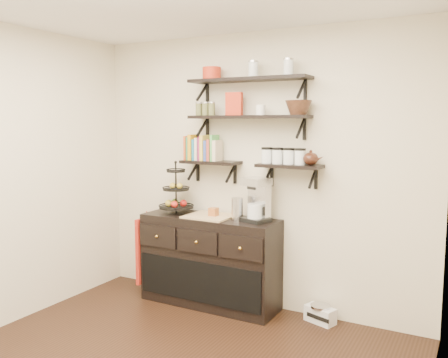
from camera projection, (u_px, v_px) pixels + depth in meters
back_wall at (254, 172)px, 4.68m from camera, size 3.50×0.02×2.70m
right_wall at (426, 222)px, 2.32m from camera, size 0.02×3.50×2.70m
shelf_top at (249, 80)px, 4.46m from camera, size 1.20×0.27×0.23m
shelf_mid at (248, 117)px, 4.50m from camera, size 1.20×0.27×0.23m
shelf_low_left at (211, 163)px, 4.77m from camera, size 0.60×0.25×0.23m
shelf_low_right at (290, 167)px, 4.37m from camera, size 0.60×0.25×0.23m
cookbooks at (205, 149)px, 4.78m from camera, size 0.40×0.15×0.26m
glass_canisters at (283, 157)px, 4.39m from camera, size 0.43×0.10×0.13m
sideboard at (210, 261)px, 4.76m from camera, size 1.40×0.50×0.92m
fruit_stand at (177, 196)px, 4.88m from camera, size 0.35×0.35×0.52m
candle at (214, 212)px, 4.68m from camera, size 0.08×0.08×0.08m
coffee_maker at (257, 201)px, 4.47m from camera, size 0.28×0.28×0.42m
thermal_carafe at (237, 209)px, 4.52m from camera, size 0.11×0.11×0.22m
apron at (146, 250)px, 5.01m from camera, size 0.04×0.30×0.69m
radio at (320, 314)px, 4.36m from camera, size 0.31×0.23×0.17m
recipe_box at (234, 104)px, 4.56m from camera, size 0.17×0.08×0.22m
walnut_bowl at (298, 108)px, 4.25m from camera, size 0.24×0.24×0.13m
ramekins at (261, 110)px, 4.43m from camera, size 0.09×0.09×0.10m
teapot at (311, 158)px, 4.26m from camera, size 0.21×0.17×0.14m
red_pot at (212, 73)px, 4.64m from camera, size 0.18×0.18×0.12m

